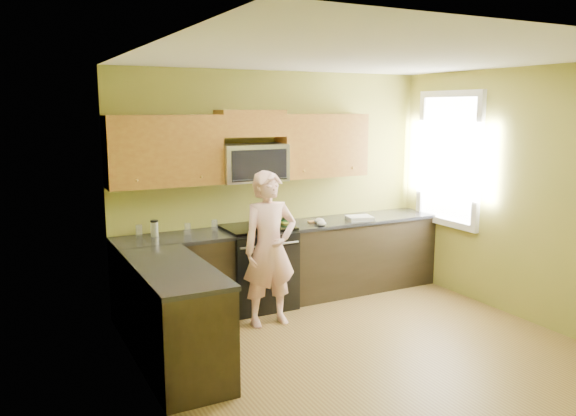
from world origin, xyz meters
TOP-DOWN VIEW (x-y plane):
  - floor at (0.00, 0.00)m, footprint 4.00×4.00m
  - ceiling at (0.00, 0.00)m, footprint 4.00×4.00m
  - wall_back at (0.00, 2.00)m, footprint 4.00×0.00m
  - wall_front at (0.00, -2.00)m, footprint 4.00×0.00m
  - wall_left at (-2.00, 0.00)m, footprint 0.00×4.00m
  - wall_right at (2.00, 0.00)m, footprint 0.00×4.00m
  - cabinet_back_run at (0.00, 1.70)m, footprint 4.00×0.60m
  - cabinet_left_run at (-1.70, 0.60)m, footprint 0.60×1.60m
  - countertop_back at (0.00, 1.69)m, footprint 4.00×0.62m
  - countertop_left at (-1.69, 0.60)m, footprint 0.62×1.60m
  - stove at (-0.40, 1.68)m, footprint 0.76×0.65m
  - microwave at (-0.40, 1.80)m, footprint 0.76×0.40m
  - upper_cab_left at (-1.39, 1.83)m, footprint 1.22×0.33m
  - upper_cab_right at (0.54, 1.83)m, footprint 1.12×0.33m
  - upper_cab_over_mw at (-0.40, 1.83)m, footprint 0.76×0.33m
  - window at (1.98, 1.20)m, footprint 0.06×1.06m
  - woman at (-0.51, 1.12)m, footprint 0.61×0.41m
  - frying_pan at (-0.45, 1.43)m, footprint 0.43×0.57m
  - butter_tub at (-0.02, 1.68)m, footprint 0.15×0.15m
  - toast_slice at (0.34, 1.69)m, footprint 0.13×0.13m
  - napkin_a at (0.32, 1.45)m, footprint 0.14×0.14m
  - napkin_b at (0.37, 1.59)m, footprint 0.14×0.15m
  - dish_towel at (0.91, 1.55)m, footprint 0.35×0.30m
  - travel_mug at (-1.54, 1.81)m, footprint 0.10×0.10m
  - glass_a at (-1.68, 1.92)m, footprint 0.08×0.08m
  - glass_b at (-0.87, 1.79)m, footprint 0.09×0.09m
  - glass_c at (-1.19, 1.75)m, footprint 0.07×0.07m

SIDE VIEW (x-z plane):
  - floor at x=0.00m, z-range 0.00..0.00m
  - cabinet_back_run at x=0.00m, z-range 0.00..0.88m
  - cabinet_left_run at x=-1.70m, z-range 0.00..0.88m
  - stove at x=-0.40m, z-range 0.00..0.95m
  - woman at x=-0.51m, z-range 0.00..1.64m
  - countertop_back at x=0.00m, z-range 0.88..0.92m
  - countertop_left at x=-1.69m, z-range 0.88..0.92m
  - butter_tub at x=-0.02m, z-range 0.87..0.97m
  - travel_mug at x=-1.54m, z-range 0.83..1.01m
  - toast_slice at x=0.34m, z-range 0.92..0.93m
  - dish_towel at x=0.91m, z-range 0.92..0.97m
  - frying_pan at x=-0.45m, z-range 0.92..0.98m
  - napkin_a at x=0.32m, z-range 0.92..0.98m
  - napkin_b at x=0.37m, z-range 0.92..0.99m
  - glass_a at x=-1.68m, z-range 0.92..1.04m
  - glass_b at x=-0.87m, z-range 0.92..1.04m
  - glass_c at x=-1.19m, z-range 0.92..1.04m
  - wall_back at x=0.00m, z-range -0.65..3.35m
  - wall_front at x=0.00m, z-range -0.65..3.35m
  - wall_left at x=-2.00m, z-range -0.65..3.35m
  - wall_right at x=2.00m, z-range -0.65..3.35m
  - microwave at x=-0.40m, z-range 1.24..1.66m
  - upper_cab_left at x=-1.39m, z-range 1.07..1.82m
  - upper_cab_right at x=0.54m, z-range 1.07..1.82m
  - window at x=1.98m, z-range 0.82..2.48m
  - upper_cab_over_mw at x=-0.40m, z-range 1.95..2.25m
  - ceiling at x=0.00m, z-range 2.70..2.70m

